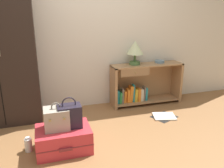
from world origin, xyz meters
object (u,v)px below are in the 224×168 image
handbag (70,116)px  table_lamp (135,49)px  bowl (160,62)px  train_case (57,118)px  suitcase_large (64,139)px  open_book_on_floor (164,116)px  bottle (28,145)px  bookshelf (143,85)px

handbag → table_lamp: bearing=41.0°
bowl → handbag: 1.98m
bowl → train_case: (-1.79, -1.05, -0.31)m
suitcase_large → bowl: bearing=31.6°
bowl → handbag: bowl is taller
suitcase_large → open_book_on_floor: suitcase_large is taller
bowl → handbag: size_ratio=0.45×
handbag → open_book_on_floor: (1.44, 0.41, -0.40)m
suitcase_large → handbag: handbag is taller
handbag → bottle: bearing=171.9°
table_lamp → open_book_on_floor: bearing=-68.8°
open_book_on_floor → table_lamp: bearing=111.2°
bookshelf → bowl: size_ratio=7.54×
bowl → train_case: 2.10m
bookshelf → handbag: bearing=-142.6°
table_lamp → bowl: size_ratio=2.40×
table_lamp → bookshelf: bearing=-4.6°
train_case → open_book_on_floor: size_ratio=0.75×
bookshelf → bowl: bearing=3.0°
train_case → table_lamp: bearing=37.9°
bowl → handbag: bearing=-147.7°
train_case → bottle: bearing=168.2°
bookshelf → bottle: bearing=-152.1°
bottle → table_lamp: bearing=30.2°
handbag → suitcase_large: bearing=-166.0°
suitcase_large → handbag: (0.08, 0.02, 0.27)m
bottle → open_book_on_floor: bearing=10.3°
bookshelf → table_lamp: (-0.15, 0.01, 0.61)m
bookshelf → table_lamp: 0.63m
table_lamp → bowl: (0.45, 0.00, -0.23)m
bowl → suitcase_large: size_ratio=0.26×
table_lamp → handbag: 1.67m
bowl → open_book_on_floor: 0.96m
bookshelf → table_lamp: table_lamp is taller
table_lamp → handbag: size_ratio=1.07×
train_case → open_book_on_floor: (1.58, 0.42, -0.38)m
bowl → suitcase_large: bowl is taller
suitcase_large → train_case: train_case is taller
bottle → suitcase_large: bearing=-12.7°
bookshelf → open_book_on_floor: bookshelf is taller
bookshelf → train_case: bookshelf is taller
handbag → bottle: 0.58m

